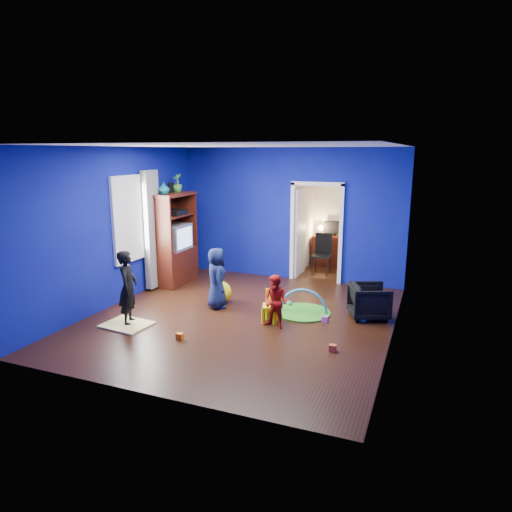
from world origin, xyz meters
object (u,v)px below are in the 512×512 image
at_px(child_navy, 217,278).
at_px(kid_chair, 271,308).
at_px(play_mat, 303,312).
at_px(hopper_ball, 220,292).
at_px(study_desk, 330,251).
at_px(toddler_red, 276,302).
at_px(vase, 164,188).
at_px(tv_armoire, 174,239).
at_px(armchair, 369,301).
at_px(folding_chair, 321,255).
at_px(child_black, 128,288).
at_px(crt_tv, 175,237).

bearing_deg(child_navy, kid_chair, -141.89).
height_order(child_navy, kid_chair, child_navy).
distance_m(kid_chair, play_mat, 0.77).
relative_size(hopper_ball, study_desk, 0.48).
relative_size(toddler_red, play_mat, 0.90).
bearing_deg(study_desk, child_navy, -107.47).
bearing_deg(study_desk, hopper_ball, -109.28).
height_order(toddler_red, kid_chair, toddler_red).
bearing_deg(vase, study_desk, 47.87).
bearing_deg(kid_chair, child_navy, 146.78).
distance_m(tv_armoire, play_mat, 3.38).
bearing_deg(armchair, folding_chair, 7.85).
distance_m(child_black, hopper_ball, 1.83).
bearing_deg(vase, tv_armoire, 90.00).
bearing_deg(vase, kid_chair, -22.87).
relative_size(toddler_red, folding_chair, 0.96).
xyz_separation_m(armchair, study_desk, (-1.44, 3.43, 0.08)).
distance_m(vase, tv_armoire, 1.14).
height_order(child_black, crt_tv, crt_tv).
bearing_deg(play_mat, hopper_ball, -178.81).
distance_m(crt_tv, play_mat, 3.36).
bearing_deg(folding_chair, child_navy, -112.62).
bearing_deg(tv_armoire, study_desk, 44.96).
distance_m(toddler_red, study_desk, 4.46).
bearing_deg(child_black, study_desk, -44.93).
height_order(kid_chair, play_mat, kid_chair).
xyz_separation_m(child_black, kid_chair, (2.17, 0.93, -0.37)).
bearing_deg(kid_chair, tv_armoire, 134.80).
xyz_separation_m(child_black, play_mat, (2.55, 1.55, -0.61)).
relative_size(armchair, hopper_ball, 1.53).
xyz_separation_m(armchair, tv_armoire, (-4.25, 0.63, 0.69)).
distance_m(child_navy, crt_tv, 1.95).
relative_size(crt_tv, study_desk, 0.80).
height_order(vase, tv_armoire, vase).
distance_m(vase, kid_chair, 3.50).
height_order(crt_tv, play_mat, crt_tv).
xyz_separation_m(armchair, kid_chair, (-1.50, -0.83, -0.04)).
bearing_deg(tv_armoire, kid_chair, -27.97).
bearing_deg(crt_tv, child_navy, -36.23).
bearing_deg(hopper_ball, play_mat, 1.19).
xyz_separation_m(child_navy, crt_tv, (-1.53, 1.12, 0.46)).
relative_size(child_navy, tv_armoire, 0.57).
relative_size(armchair, child_navy, 0.58).
relative_size(vase, hopper_ball, 0.56).
distance_m(vase, play_mat, 3.79).
bearing_deg(study_desk, crt_tv, -134.63).
xyz_separation_m(child_black, tv_armoire, (-0.58, 2.39, 0.36)).
bearing_deg(armchair, child_navy, 77.98).
height_order(child_black, hopper_ball, child_black).
bearing_deg(child_navy, study_desk, -53.37).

